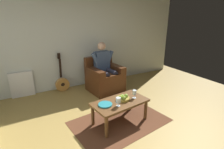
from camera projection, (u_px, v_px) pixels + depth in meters
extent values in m
plane|color=#A18342|center=(132.00, 142.00, 2.67)|extent=(7.32, 7.32, 0.00)
cube|color=silver|center=(75.00, 39.00, 4.46)|extent=(6.50, 0.06, 2.57)
cube|color=#59321E|center=(120.00, 121.00, 3.17)|extent=(1.82, 1.34, 0.01)
cube|color=#4C2813|center=(105.00, 83.00, 4.46)|extent=(0.88, 0.84, 0.40)
cube|color=#4C2813|center=(106.00, 75.00, 4.33)|extent=(0.51, 0.67, 0.10)
cube|color=#4C2813|center=(115.00, 69.00, 4.52)|extent=(0.27, 0.76, 0.24)
cube|color=#4C2813|center=(95.00, 74.00, 4.18)|extent=(0.27, 0.76, 0.24)
cube|color=#4C2813|center=(99.00, 64.00, 4.56)|extent=(0.81, 0.22, 0.47)
cube|color=#3D4F70|center=(102.00, 61.00, 4.38)|extent=(0.41, 0.23, 0.51)
sphere|color=tan|center=(102.00, 46.00, 4.26)|extent=(0.21, 0.21, 0.21)
cylinder|color=#313142|center=(111.00, 71.00, 4.36)|extent=(0.18, 0.46, 0.13)
cylinder|color=#313142|center=(116.00, 84.00, 4.28)|extent=(0.13, 0.13, 0.50)
cylinder|color=#3D4F70|center=(110.00, 56.00, 4.43)|extent=(0.21, 0.11, 0.29)
cylinder|color=#313142|center=(103.00, 73.00, 4.23)|extent=(0.18, 0.46, 0.13)
cylinder|color=#313142|center=(108.00, 86.00, 4.14)|extent=(0.13, 0.13, 0.50)
cylinder|color=#3D4F70|center=(95.00, 59.00, 4.18)|extent=(0.21, 0.11, 0.29)
cube|color=brown|center=(120.00, 102.00, 3.05)|extent=(1.05, 0.65, 0.04)
cylinder|color=brown|center=(146.00, 110.00, 3.20)|extent=(0.06, 0.06, 0.38)
cylinder|color=brown|center=(106.00, 127.00, 2.70)|extent=(0.06, 0.06, 0.38)
cylinder|color=brown|center=(130.00, 101.00, 3.53)|extent=(0.06, 0.06, 0.38)
cylinder|color=brown|center=(93.00, 115.00, 3.03)|extent=(0.06, 0.06, 0.38)
cylinder|color=#B77D3B|center=(63.00, 85.00, 4.43)|extent=(0.35, 0.15, 0.36)
cylinder|color=black|center=(63.00, 85.00, 4.38)|extent=(0.10, 0.02, 0.10)
cube|color=black|center=(60.00, 68.00, 4.34)|extent=(0.05, 0.10, 0.51)
cube|color=black|center=(59.00, 56.00, 4.28)|extent=(0.07, 0.05, 0.14)
cube|color=white|center=(22.00, 84.00, 4.08)|extent=(0.52, 0.06, 0.62)
cylinder|color=silver|center=(118.00, 106.00, 2.88)|extent=(0.07, 0.07, 0.01)
cylinder|color=silver|center=(118.00, 104.00, 2.87)|extent=(0.01, 0.01, 0.06)
cylinder|color=silver|center=(118.00, 100.00, 2.84)|extent=(0.08, 0.08, 0.09)
cylinder|color=#590C19|center=(118.00, 101.00, 2.85)|extent=(0.07, 0.07, 0.04)
cylinder|color=silver|center=(134.00, 98.00, 3.16)|extent=(0.07, 0.07, 0.01)
cylinder|color=silver|center=(134.00, 96.00, 3.15)|extent=(0.01, 0.01, 0.06)
cylinder|color=silver|center=(134.00, 92.00, 3.12)|extent=(0.07, 0.07, 0.09)
cylinder|color=#590C19|center=(134.00, 94.00, 3.13)|extent=(0.06, 0.06, 0.03)
cylinder|color=olive|center=(123.00, 99.00, 3.07)|extent=(0.24, 0.24, 0.05)
sphere|color=#82A825|center=(121.00, 97.00, 3.03)|extent=(0.07, 0.07, 0.07)
sphere|color=olive|center=(124.00, 98.00, 3.00)|extent=(0.07, 0.07, 0.07)
sphere|color=#87B13A|center=(126.00, 96.00, 3.09)|extent=(0.07, 0.07, 0.07)
sphere|color=#74A125|center=(122.00, 96.00, 3.07)|extent=(0.07, 0.07, 0.07)
cylinder|color=teal|center=(105.00, 105.00, 2.90)|extent=(0.24, 0.24, 0.02)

